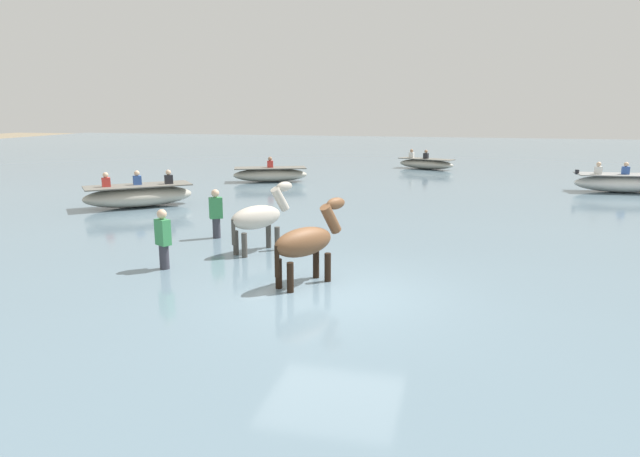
# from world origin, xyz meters

# --- Properties ---
(ground_plane) EXTENTS (120.00, 120.00, 0.00)m
(ground_plane) POSITION_xyz_m (0.00, 0.00, 0.00)
(ground_plane) COLOR #84755B
(water_surface) EXTENTS (90.00, 90.00, 0.37)m
(water_surface) POSITION_xyz_m (0.00, 10.00, 0.18)
(water_surface) COLOR slate
(water_surface) RESTS_ON ground
(horse_lead_pinto) EXTENTS (1.22, 1.67, 1.94)m
(horse_lead_pinto) POSITION_xyz_m (-2.35, 2.53, 1.15)
(horse_lead_pinto) COLOR beige
(horse_lead_pinto) RESTS_ON ground
(horse_trailing_bay) EXTENTS (1.22, 1.68, 1.95)m
(horse_trailing_bay) POSITION_xyz_m (-0.63, 0.42, 1.15)
(horse_trailing_bay) COLOR brown
(horse_trailing_bay) RESTS_ON ground
(boat_near_port) EXTENTS (3.54, 3.28, 1.22)m
(boat_near_port) POSITION_xyz_m (-8.38, 7.30, 0.74)
(boat_near_port) COLOR #B2AD9E
(boat_near_port) RESTS_ON water_surface
(boat_far_inshore) EXTENTS (3.76, 1.49, 1.20)m
(boat_far_inshore) POSITION_xyz_m (8.37, 14.89, 0.73)
(boat_far_inshore) COLOR silver
(boat_far_inshore) RESTS_ON water_surface
(boat_far_offshore) EXTENTS (3.49, 2.22, 1.12)m
(boat_far_offshore) POSITION_xyz_m (-6.20, 14.58, 0.69)
(boat_far_offshore) COLOR #B2AD9E
(boat_far_offshore) RESTS_ON water_surface
(boat_mid_outer) EXTENTS (3.22, 1.92, 1.04)m
(boat_mid_outer) POSITION_xyz_m (0.26, 21.68, 0.66)
(boat_mid_outer) COLOR #B2AD9E
(boat_mid_outer) RESTS_ON water_surface
(person_onlooker_left) EXTENTS (0.38, 0.33, 1.63)m
(person_onlooker_left) POSITION_xyz_m (-3.78, 0.70, 0.87)
(person_onlooker_left) COLOR #383842
(person_onlooker_left) RESTS_ON ground
(person_spectator_far) EXTENTS (0.38, 0.34, 1.63)m
(person_spectator_far) POSITION_xyz_m (-3.91, 3.62, 0.87)
(person_spectator_far) COLOR #383842
(person_spectator_far) RESTS_ON ground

